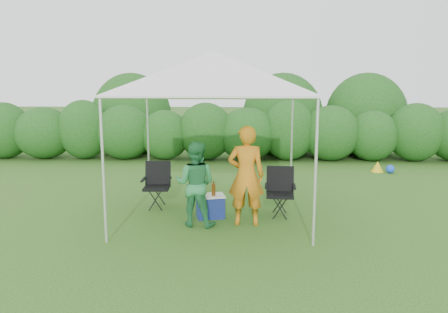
{
  "coord_description": "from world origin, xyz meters",
  "views": [
    {
      "loc": [
        0.47,
        -7.0,
        2.31
      ],
      "look_at": [
        0.16,
        0.4,
        1.05
      ],
      "focal_mm": 35.0,
      "sensor_mm": 36.0,
      "label": 1
    }
  ],
  "objects_px": {
    "chair_left": "(157,181)",
    "man": "(246,176)",
    "woman": "(195,184)",
    "canopy": "(215,73)",
    "cooler": "(210,206)",
    "chair_right": "(280,188)"
  },
  "relations": [
    {
      "from": "chair_left",
      "to": "man",
      "type": "xyz_separation_m",
      "value": [
        1.66,
        -0.99,
        0.34
      ]
    },
    {
      "from": "chair_left",
      "to": "woman",
      "type": "relative_size",
      "value": 0.61
    },
    {
      "from": "canopy",
      "to": "woman",
      "type": "distance_m",
      "value": 1.91
    },
    {
      "from": "woman",
      "to": "chair_left",
      "type": "bearing_deg",
      "value": -41.28
    },
    {
      "from": "man",
      "to": "woman",
      "type": "distance_m",
      "value": 0.83
    },
    {
      "from": "woman",
      "to": "cooler",
      "type": "bearing_deg",
      "value": -105.83
    },
    {
      "from": "canopy",
      "to": "chair_right",
      "type": "relative_size",
      "value": 3.65
    },
    {
      "from": "man",
      "to": "chair_right",
      "type": "bearing_deg",
      "value": -137.72
    },
    {
      "from": "canopy",
      "to": "woman",
      "type": "xyz_separation_m",
      "value": [
        -0.28,
        -0.65,
        -1.77
      ]
    },
    {
      "from": "chair_right",
      "to": "cooler",
      "type": "bearing_deg",
      "value": -165.85
    },
    {
      "from": "chair_right",
      "to": "chair_left",
      "type": "distance_m",
      "value": 2.3
    },
    {
      "from": "canopy",
      "to": "man",
      "type": "xyz_separation_m",
      "value": [
        0.54,
        -0.58,
        -1.64
      ]
    },
    {
      "from": "chair_right",
      "to": "man",
      "type": "relative_size",
      "value": 0.52
    },
    {
      "from": "woman",
      "to": "cooler",
      "type": "relative_size",
      "value": 2.52
    },
    {
      "from": "man",
      "to": "canopy",
      "type": "bearing_deg",
      "value": -47.63
    },
    {
      "from": "chair_left",
      "to": "man",
      "type": "bearing_deg",
      "value": -33.3
    },
    {
      "from": "man",
      "to": "woman",
      "type": "bearing_deg",
      "value": 4.44
    },
    {
      "from": "cooler",
      "to": "canopy",
      "type": "bearing_deg",
      "value": 59.03
    },
    {
      "from": "man",
      "to": "woman",
      "type": "height_order",
      "value": "man"
    },
    {
      "from": "canopy",
      "to": "woman",
      "type": "bearing_deg",
      "value": -113.1
    },
    {
      "from": "chair_left",
      "to": "man",
      "type": "height_order",
      "value": "man"
    },
    {
      "from": "canopy",
      "to": "chair_right",
      "type": "xyz_separation_m",
      "value": [
        1.15,
        -0.02,
        -1.98
      ]
    }
  ]
}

